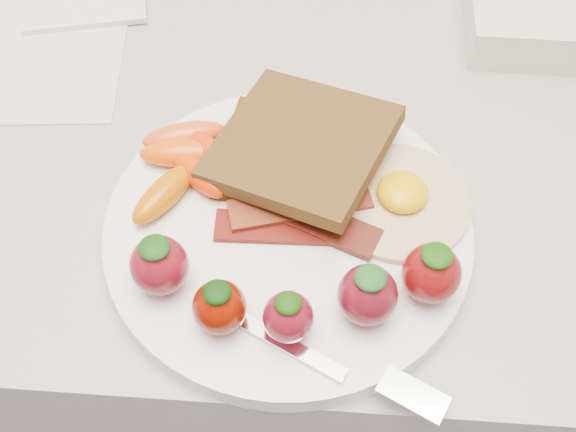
{
  "coord_description": "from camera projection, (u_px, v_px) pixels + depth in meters",
  "views": [
    {
      "loc": [
        0.05,
        1.24,
        1.35
      ],
      "look_at": [
        0.03,
        1.53,
        0.93
      ],
      "focal_mm": 45.0,
      "sensor_mm": 36.0,
      "label": 1
    }
  ],
  "objects": [
    {
      "name": "counter",
      "position": [
        277.0,
        311.0,
        1.01
      ],
      "size": [
        2.0,
        0.6,
        0.9
      ],
      "primitive_type": "cube",
      "color": "gray",
      "rests_on": "ground"
    },
    {
      "name": "toast_lower",
      "position": [
        285.0,
        155.0,
        0.55
      ],
      "size": [
        0.11,
        0.11,
        0.01
      ],
      "primitive_type": "cube",
      "rotation": [
        0.0,
        0.0,
        -0.14
      ],
      "color": "#351705",
      "rests_on": "plate"
    },
    {
      "name": "bacon_strips",
      "position": [
        299.0,
        217.0,
        0.52
      ],
      "size": [
        0.12,
        0.07,
        0.01
      ],
      "color": "#4E0403",
      "rests_on": "plate"
    },
    {
      "name": "paper_sheet",
      "position": [
        21.0,
        18.0,
        0.68
      ],
      "size": [
        0.23,
        0.29,
        0.0
      ],
      "primitive_type": "cube",
      "rotation": [
        0.0,
        0.0,
        0.09
      ],
      "color": "silver",
      "rests_on": "counter"
    },
    {
      "name": "strawberries",
      "position": [
        298.0,
        287.0,
        0.47
      ],
      "size": [
        0.22,
        0.07,
        0.05
      ],
      "color": "maroon",
      "rests_on": "plate"
    },
    {
      "name": "plate",
      "position": [
        288.0,
        231.0,
        0.53
      ],
      "size": [
        0.27,
        0.27,
        0.02
      ],
      "primitive_type": "cylinder",
      "color": "white",
      "rests_on": "counter"
    },
    {
      "name": "baby_carrots",
      "position": [
        186.0,
        161.0,
        0.55
      ],
      "size": [
        0.08,
        0.11,
        0.02
      ],
      "color": "#E84D03",
      "rests_on": "plate"
    },
    {
      "name": "fried_egg",
      "position": [
        400.0,
        199.0,
        0.53
      ],
      "size": [
        0.11,
        0.11,
        0.02
      ],
      "color": "#F5E9B7",
      "rests_on": "plate"
    },
    {
      "name": "fork",
      "position": [
        336.0,
        363.0,
        0.46
      ],
      "size": [
        0.16,
        0.08,
        0.0
      ],
      "color": "white",
      "rests_on": "plate"
    },
    {
      "name": "toast_upper",
      "position": [
        301.0,
        145.0,
        0.54
      ],
      "size": [
        0.16,
        0.16,
        0.03
      ],
      "primitive_type": "cube",
      "rotation": [
        0.0,
        -0.1,
        -0.39
      ],
      "color": "black",
      "rests_on": "toast_lower"
    }
  ]
}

